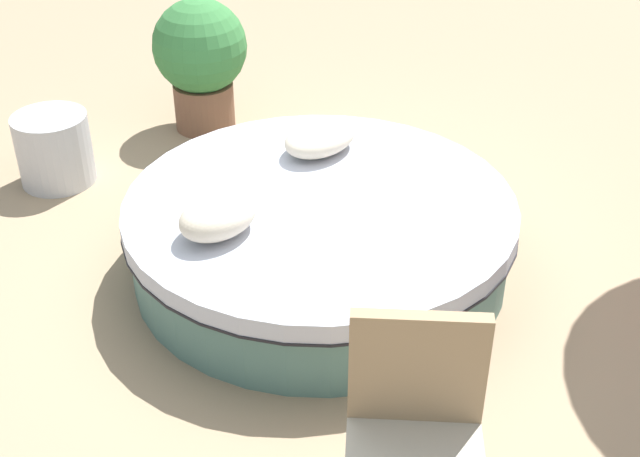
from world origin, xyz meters
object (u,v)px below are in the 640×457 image
object	(u,v)px
throw_pillow_0	(320,138)
planter	(201,57)
side_table	(54,149)
round_bed	(320,234)
throw_pillow_1	(218,216)
patio_chair	(416,423)

from	to	relation	value
throw_pillow_0	planter	world-z (taller)	planter
planter	side_table	size ratio (longest dim) A/B	1.99
round_bed	side_table	xyz separation A→B (m)	(-0.43, 2.02, 0.00)
throw_pillow_0	planter	distance (m)	1.56
throw_pillow_1	planter	distance (m)	2.24
throw_pillow_1	planter	size ratio (longest dim) A/B	0.46
round_bed	throw_pillow_1	size ratio (longest dim) A/B	4.86
round_bed	throw_pillow_0	xyz separation A→B (m)	(0.43, 0.39, 0.32)
throw_pillow_1	round_bed	bearing A→B (deg)	-15.47
round_bed	planter	size ratio (longest dim) A/B	2.21
throw_pillow_1	patio_chair	xyz separation A→B (m)	(-0.46, -1.62, -0.01)
round_bed	patio_chair	distance (m)	1.83
throw_pillow_0	patio_chair	world-z (taller)	patio_chair
throw_pillow_1	patio_chair	distance (m)	1.69
round_bed	patio_chair	size ratio (longest dim) A/B	2.25
planter	side_table	xyz separation A→B (m)	(-1.23, 0.11, -0.32)
round_bed	patio_chair	world-z (taller)	patio_chair
round_bed	throw_pillow_0	size ratio (longest dim) A/B	4.35
throw_pillow_0	round_bed	bearing A→B (deg)	-137.66
throw_pillow_0	patio_chair	bearing A→B (deg)	-128.95
throw_pillow_0	throw_pillow_1	xyz separation A→B (m)	(-1.03, -0.23, 0.01)
patio_chair	side_table	xyz separation A→B (m)	(0.63, 3.48, -0.32)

